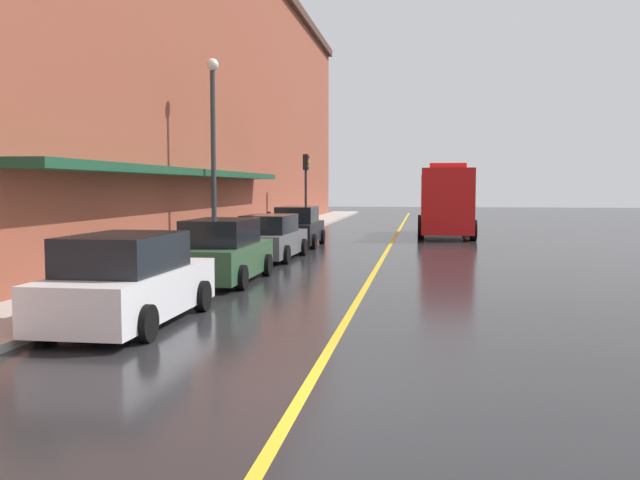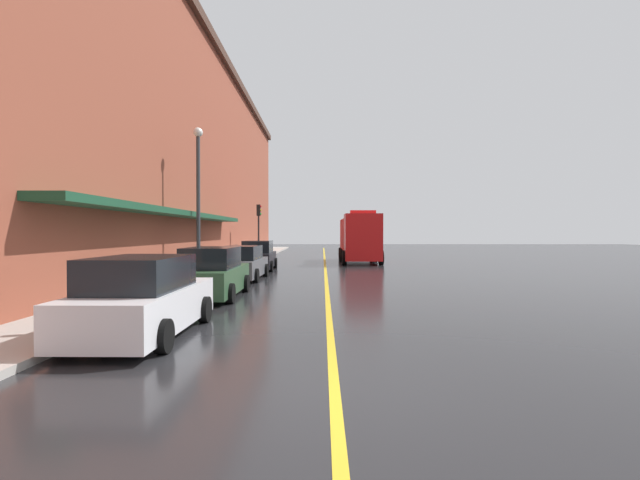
{
  "view_description": "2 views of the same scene",
  "coord_description": "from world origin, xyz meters",
  "px_view_note": "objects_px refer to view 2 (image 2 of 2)",
  "views": [
    {
      "loc": [
        1.48,
        -8.57,
        2.6
      ],
      "look_at": [
        -1.94,
        14.23,
        0.82
      ],
      "focal_mm": 39.1,
      "sensor_mm": 36.0,
      "label": 1
    },
    {
      "loc": [
        -0.17,
        -6.18,
        2.23
      ],
      "look_at": [
        -0.33,
        22.49,
        1.75
      ],
      "focal_mm": 26.14,
      "sensor_mm": 36.0,
      "label": 2
    }
  ],
  "objects_px": {
    "parked_car_0": "(143,299)",
    "street_lamp_left": "(198,186)",
    "parked_car_2": "(243,264)",
    "parked_car_3": "(258,256)",
    "fire_truck": "(359,238)",
    "parked_car_1": "(213,274)",
    "parking_meter_1": "(75,288)",
    "traffic_light_near": "(259,221)",
    "parking_meter_0": "(236,252)"
  },
  "relations": [
    {
      "from": "parked_car_2",
      "to": "parking_meter_1",
      "type": "bearing_deg",
      "value": 174.68
    },
    {
      "from": "traffic_light_near",
      "to": "parking_meter_0",
      "type": "bearing_deg",
      "value": -90.37
    },
    {
      "from": "parking_meter_0",
      "to": "traffic_light_near",
      "type": "distance_m",
      "value": 9.67
    },
    {
      "from": "street_lamp_left",
      "to": "parked_car_3",
      "type": "bearing_deg",
      "value": 70.91
    },
    {
      "from": "parked_car_0",
      "to": "fire_truck",
      "type": "bearing_deg",
      "value": -14.79
    },
    {
      "from": "parked_car_2",
      "to": "traffic_light_near",
      "type": "height_order",
      "value": "traffic_light_near"
    },
    {
      "from": "parking_meter_0",
      "to": "parking_meter_1",
      "type": "bearing_deg",
      "value": -90.0
    },
    {
      "from": "parked_car_1",
      "to": "parking_meter_1",
      "type": "distance_m",
      "value": 6.3
    },
    {
      "from": "fire_truck",
      "to": "parked_car_2",
      "type": "bearing_deg",
      "value": -27.66
    },
    {
      "from": "parked_car_0",
      "to": "parking_meter_1",
      "type": "xyz_separation_m",
      "value": [
        -1.34,
        -0.23,
        0.25
      ]
    },
    {
      "from": "parked_car_1",
      "to": "parked_car_2",
      "type": "relative_size",
      "value": 0.95
    },
    {
      "from": "fire_truck",
      "to": "traffic_light_near",
      "type": "height_order",
      "value": "traffic_light_near"
    },
    {
      "from": "fire_truck",
      "to": "traffic_light_near",
      "type": "bearing_deg",
      "value": -109.91
    },
    {
      "from": "parked_car_1",
      "to": "fire_truck",
      "type": "xyz_separation_m",
      "value": [
        6.48,
        18.68,
        0.96
      ]
    },
    {
      "from": "parked_car_2",
      "to": "parked_car_3",
      "type": "relative_size",
      "value": 1.06
    },
    {
      "from": "parked_car_3",
      "to": "street_lamp_left",
      "type": "height_order",
      "value": "street_lamp_left"
    },
    {
      "from": "parked_car_2",
      "to": "parking_meter_1",
      "type": "xyz_separation_m",
      "value": [
        -1.41,
        -12.17,
        0.3
      ]
    },
    {
      "from": "parking_meter_0",
      "to": "parked_car_2",
      "type": "bearing_deg",
      "value": -76.7
    },
    {
      "from": "parked_car_2",
      "to": "traffic_light_near",
      "type": "distance_m",
      "value": 15.65
    },
    {
      "from": "parked_car_1",
      "to": "parked_car_2",
      "type": "xyz_separation_m",
      "value": [
        -0.02,
        6.04,
        -0.05
      ]
    },
    {
      "from": "parking_meter_0",
      "to": "street_lamp_left",
      "type": "relative_size",
      "value": 0.19
    },
    {
      "from": "parked_car_0",
      "to": "parked_car_1",
      "type": "xyz_separation_m",
      "value": [
        0.09,
        5.9,
        0.0
      ]
    },
    {
      "from": "traffic_light_near",
      "to": "parked_car_0",
      "type": "bearing_deg",
      "value": -87.33
    },
    {
      "from": "parked_car_0",
      "to": "street_lamp_left",
      "type": "bearing_deg",
      "value": 9.58
    },
    {
      "from": "parked_car_1",
      "to": "fire_truck",
      "type": "relative_size",
      "value": 0.58
    },
    {
      "from": "parked_car_3",
      "to": "fire_truck",
      "type": "xyz_separation_m",
      "value": [
        6.51,
        7.13,
        0.96
      ]
    },
    {
      "from": "parking_meter_0",
      "to": "parked_car_0",
      "type": "bearing_deg",
      "value": -85.73
    },
    {
      "from": "street_lamp_left",
      "to": "fire_truck",
      "type": "bearing_deg",
      "value": 56.58
    },
    {
      "from": "parked_car_1",
      "to": "street_lamp_left",
      "type": "bearing_deg",
      "value": 19.34
    },
    {
      "from": "parking_meter_0",
      "to": "traffic_light_near",
      "type": "relative_size",
      "value": 0.31
    },
    {
      "from": "parking_meter_1",
      "to": "parked_car_2",
      "type": "bearing_deg",
      "value": 83.38
    },
    {
      "from": "parked_car_1",
      "to": "parking_meter_1",
      "type": "bearing_deg",
      "value": 166.89
    },
    {
      "from": "parked_car_0",
      "to": "parking_meter_1",
      "type": "distance_m",
      "value": 1.38
    },
    {
      "from": "parked_car_3",
      "to": "street_lamp_left",
      "type": "distance_m",
      "value": 7.07
    },
    {
      "from": "parked_car_0",
      "to": "parked_car_3",
      "type": "bearing_deg",
      "value": -0.01
    },
    {
      "from": "parked_car_3",
      "to": "fire_truck",
      "type": "distance_m",
      "value": 9.71
    },
    {
      "from": "parked_car_0",
      "to": "traffic_light_near",
      "type": "distance_m",
      "value": 27.48
    },
    {
      "from": "parked_car_2",
      "to": "street_lamp_left",
      "type": "height_order",
      "value": "street_lamp_left"
    },
    {
      "from": "parked_car_0",
      "to": "parked_car_1",
      "type": "relative_size",
      "value": 1.04
    },
    {
      "from": "parked_car_1",
      "to": "parking_meter_1",
      "type": "xyz_separation_m",
      "value": [
        -1.43,
        -6.13,
        0.25
      ]
    },
    {
      "from": "parked_car_2",
      "to": "parking_meter_0",
      "type": "distance_m",
      "value": 6.14
    },
    {
      "from": "fire_truck",
      "to": "parking_meter_0",
      "type": "xyz_separation_m",
      "value": [
        -7.91,
        -6.67,
        -0.71
      ]
    },
    {
      "from": "parked_car_0",
      "to": "parking_meter_0",
      "type": "relative_size",
      "value": 3.58
    },
    {
      "from": "parked_car_1",
      "to": "fire_truck",
      "type": "height_order",
      "value": "fire_truck"
    },
    {
      "from": "fire_truck",
      "to": "parking_meter_0",
      "type": "distance_m",
      "value": 10.37
    },
    {
      "from": "parked_car_2",
      "to": "parking_meter_1",
      "type": "relative_size",
      "value": 3.64
    },
    {
      "from": "traffic_light_near",
      "to": "parked_car_3",
      "type": "bearing_deg",
      "value": -82.35
    },
    {
      "from": "parking_meter_0",
      "to": "street_lamp_left",
      "type": "bearing_deg",
      "value": -95.51
    },
    {
      "from": "parked_car_0",
      "to": "parked_car_1",
      "type": "height_order",
      "value": "parked_car_1"
    },
    {
      "from": "parked_car_3",
      "to": "parking_meter_1",
      "type": "xyz_separation_m",
      "value": [
        -1.39,
        -17.68,
        0.25
      ]
    }
  ]
}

